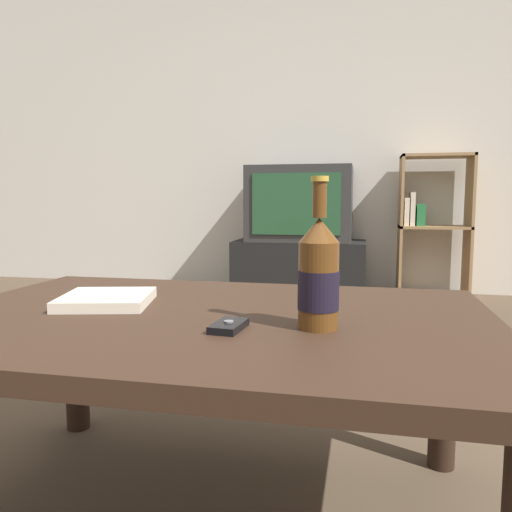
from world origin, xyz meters
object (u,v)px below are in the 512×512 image
Objects in this scene: television at (300,204)px; bookshelf at (430,224)px; cell_phone at (229,326)px; table_book at (107,299)px; beer_bottle at (319,275)px; tv_stand at (300,268)px.

bookshelf is (0.94, 0.10, -0.15)m from television.
bookshelf is 3.02m from cell_phone.
table_book is at bearing -92.33° from television.
beer_bottle is at bearing 20.85° from cell_phone.
table_book is (-0.50, 0.11, -0.09)m from beer_bottle.
bookshelf is 3.64× the size of beer_bottle.
table_book is (-0.34, 0.16, 0.00)m from cell_phone.
cell_phone is at bearing -103.61° from bookshelf.
table_book is (-1.05, -2.77, -0.06)m from bookshelf.
cell_phone is 0.37m from table_book.
beer_bottle reaches higher than cell_phone.
bookshelf is 10.69× the size of cell_phone.
table_book is (-0.11, -2.68, 0.28)m from tv_stand.
beer_bottle is 2.94× the size of cell_phone.
television is at bearing -174.07° from bookshelf.
bookshelf is at bearing 55.56° from table_book.
television reaches higher than cell_phone.
television is 3.15× the size of table_book.
tv_stand is at bearing 90.00° from television.
tv_stand is 2.84m from beer_bottle.
tv_stand is 2.86m from cell_phone.
tv_stand is 4.03× the size of table_book.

